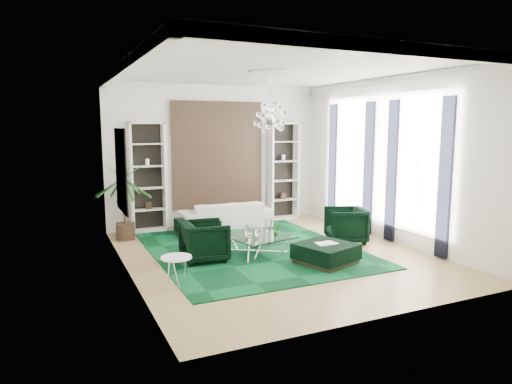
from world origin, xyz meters
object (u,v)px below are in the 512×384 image
armchair_right (346,225)px  side_table (177,272)px  coffee_table (258,245)px  ottoman_side (197,228)px  armchair_left (204,241)px  sofa (226,215)px  ottoman_front (326,254)px  palm (124,190)px

armchair_right → side_table: armchair_right is taller
coffee_table → ottoman_side: (-0.65, 2.17, -0.01)m
armchair_left → ottoman_side: (0.51, 2.13, -0.21)m
armchair_left → sofa: bearing=-23.8°
armchair_right → ottoman_side: size_ratio=0.99×
ottoman_side → coffee_table: bearing=-73.2°
coffee_table → ottoman_front: 1.48m
ottoman_front → coffee_table: bearing=129.5°
armchair_left → coffee_table: (1.17, -0.04, -0.20)m
armchair_right → ottoman_front: bearing=-25.4°
armchair_left → ottoman_front: armchair_left is taller
side_table → palm: size_ratio=0.22×
armchair_left → palm: size_ratio=0.37×
side_table → armchair_left: bearing=53.5°
armchair_right → coffee_table: armchair_right is taller
ottoman_front → sofa: bearing=99.6°
side_table → palm: 3.80m
armchair_right → ottoman_front: (-1.36, -1.25, -0.21)m
coffee_table → side_table: 2.36m
sofa → palm: (-2.63, -0.19, 0.85)m
armchair_left → palm: (-1.17, 2.47, 0.79)m
armchair_left → palm: palm is taller
armchair_left → ottoman_side: bearing=-8.7°
coffee_table → palm: (-2.34, 2.51, 0.99)m
armchair_right → sofa: bearing=-120.2°
armchair_left → side_table: (-0.89, -1.20, -0.16)m
armchair_left → coffee_table: bearing=-87.0°
armchair_left → ottoman_front: 2.42m
sofa → armchair_left: (-1.46, -2.66, 0.06)m
coffee_table → palm: palm is taller
ottoman_side → sofa: bearing=29.5°
ottoman_side → side_table: (-1.40, -3.33, 0.05)m
ottoman_front → palm: palm is taller
sofa → ottoman_front: size_ratio=2.39×
armchair_right → palm: bearing=-95.3°
armchair_right → ottoman_side: armchair_right is taller
coffee_table → side_table: bearing=-150.5°
sofa → armchair_right: (2.00, -2.59, 0.06)m
ottoman_side → ottoman_front: 3.67m
coffee_table → ottoman_front: bearing=-50.5°
ottoman_front → palm: size_ratio=0.42×
armchair_left → side_table: 1.50m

